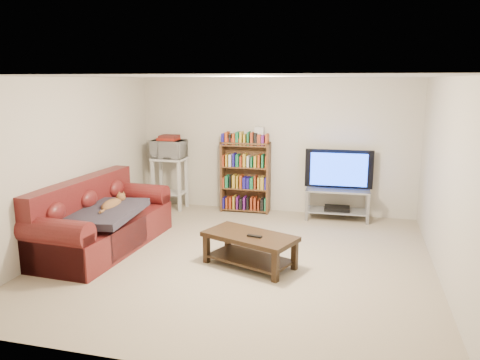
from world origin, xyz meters
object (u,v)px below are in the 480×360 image
(sofa, at_px, (99,224))
(coffee_table, at_px, (250,244))
(bookshelf, at_px, (245,176))
(tv_stand, at_px, (337,199))

(sofa, relative_size, coffee_table, 1.79)
(sofa, bearing_deg, coffee_table, -0.88)
(bookshelf, bearing_deg, coffee_table, -76.07)
(coffee_table, height_order, tv_stand, tv_stand)
(sofa, height_order, bookshelf, bookshelf)
(sofa, distance_m, tv_stand, 3.95)
(tv_stand, distance_m, bookshelf, 1.68)
(sofa, bearing_deg, bookshelf, 58.95)
(sofa, distance_m, bookshelf, 2.85)
(coffee_table, bearing_deg, tv_stand, 88.88)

